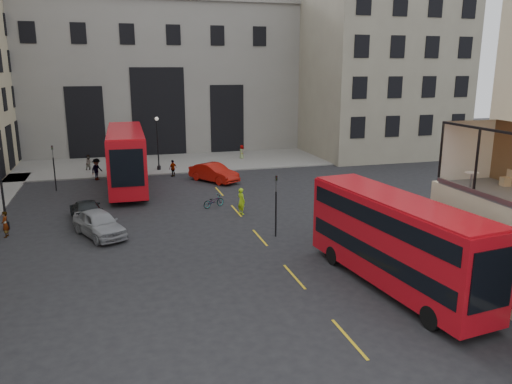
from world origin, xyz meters
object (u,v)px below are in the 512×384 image
object	(u,v)px
traffic_light_near	(276,198)
car_a	(99,223)
bus_near	(395,238)
pedestrian_a	(89,163)
street_lamp_a	(2,193)
pedestrian_e	(5,224)
traffic_light_far	(54,162)
car_b	(214,173)
cafe_table_far	(471,178)
cafe_chair_d	(506,181)
pedestrian_d	(242,152)
bus_far	(126,156)
bicycle	(214,201)
car_c	(87,210)
pedestrian_b	(97,169)
cyclist	(241,201)
street_lamp_b	(158,147)
pedestrian_c	(173,168)

from	to	relation	value
traffic_light_near	car_a	distance (m)	10.83
bus_near	pedestrian_a	xyz separation A→B (m)	(-14.63, 31.94, -1.58)
street_lamp_a	pedestrian_e	distance (m)	2.30
traffic_light_far	car_b	distance (m)	13.41
traffic_light_near	pedestrian_a	xyz separation A→B (m)	(-11.62, 23.61, -1.59)
cafe_table_far	cafe_chair_d	world-z (taller)	cafe_chair_d
traffic_light_near	cafe_chair_d	bearing A→B (deg)	-46.22
pedestrian_e	pedestrian_d	bearing A→B (deg)	142.79
bus_far	car_b	distance (m)	7.78
car_a	bicycle	size ratio (longest dim) A/B	2.71
bus_near	pedestrian_e	bearing A→B (deg)	145.89
pedestrian_d	pedestrian_e	bearing A→B (deg)	122.10
car_b	cafe_table_far	xyz separation A→B (m)	(7.15, -24.48, 4.29)
traffic_light_far	cafe_chair_d	bearing A→B (deg)	-47.87
traffic_light_near	car_b	distance (m)	15.86
car_b	car_c	distance (m)	13.91
pedestrian_b	bus_far	bearing A→B (deg)	-108.77
traffic_light_near	pedestrian_e	size ratio (longest dim) A/B	2.39
cyclist	pedestrian_b	distance (m)	17.35
car_b	bus_far	bearing A→B (deg)	151.02
bus_near	pedestrian_d	world-z (taller)	bus_near
street_lamp_b	pedestrian_c	size ratio (longest dim) A/B	3.40
traffic_light_near	street_lamp_a	world-z (taller)	street_lamp_a
pedestrian_d	pedestrian_b	bearing A→B (deg)	98.61
bus_near	car_a	bearing A→B (deg)	139.56
pedestrian_a	street_lamp_b	bearing A→B (deg)	-34.63
car_c	pedestrian_e	xyz separation A→B (m)	(-4.57, -2.24, 0.10)
car_b	cafe_chair_d	bearing A→B (deg)	-102.85
bicycle	cafe_chair_d	bearing A→B (deg)	-169.51
pedestrian_c	traffic_light_near	bearing A→B (deg)	66.23
traffic_light_near	street_lamp_a	distance (m)	17.09
street_lamp_a	cafe_chair_d	world-z (taller)	cafe_chair_d
bicycle	cafe_chair_d	size ratio (longest dim) A/B	2.23
bus_far	pedestrian_e	world-z (taller)	bus_far
pedestrian_a	pedestrian_d	size ratio (longest dim) A/B	1.04
bus_far	car_c	size ratio (longest dim) A/B	2.65
car_b	pedestrian_d	world-z (taller)	car_b
car_b	bus_near	bearing A→B (deg)	-114.42
pedestrian_a	pedestrian_e	distance (m)	19.68
pedestrian_b	pedestrian_d	size ratio (longest dim) A/B	1.24
bus_far	pedestrian_c	xyz separation A→B (m)	(4.23, 3.78, -2.03)
traffic_light_far	bus_near	distance (m)	29.69
bus_far	car_a	world-z (taller)	bus_far
pedestrian_c	cafe_chair_d	bearing A→B (deg)	78.44
street_lamp_a	car_a	world-z (taller)	street_lamp_a
traffic_light_near	cyclist	bearing A→B (deg)	99.25
bus_far	car_a	distance (m)	12.56
bicycle	bus_far	bearing A→B (deg)	13.85
traffic_light_near	street_lamp_b	world-z (taller)	street_lamp_b
pedestrian_b	cafe_table_far	xyz separation A→B (m)	(17.25, -28.09, 4.11)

